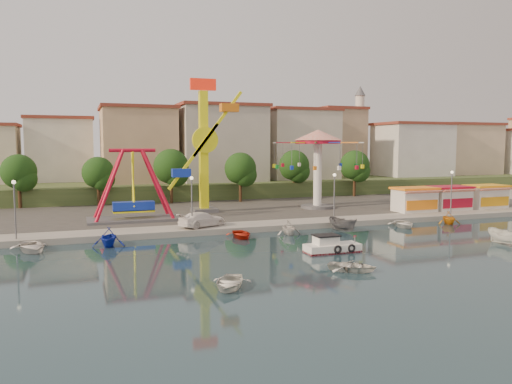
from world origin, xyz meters
name	(u,v)px	position (x,y,z in m)	size (l,w,h in m)	color
ground	(324,256)	(0.00, 0.00, 0.00)	(200.00, 200.00, 0.00)	#142937
quay_deck	(178,189)	(0.00, 62.00, 0.30)	(200.00, 100.00, 0.60)	#9E998E
asphalt_pad	(223,206)	(0.00, 30.00, 0.60)	(90.00, 28.00, 0.01)	#4C4944
hill_terrace	(174,181)	(0.00, 67.00, 1.50)	(200.00, 60.00, 3.00)	#384C26
pirate_ship_ride	(133,187)	(-12.89, 20.79, 4.39)	(10.00, 5.00, 8.00)	#59595E
kamikaze_tower	(207,149)	(-3.50, 24.72, 8.50)	(6.38, 3.10, 16.50)	#59595E
wave_swinger	(318,151)	(11.30, 23.69, 8.20)	(11.60, 11.60, 10.40)	#59595E
booth_left	(414,199)	(21.33, 16.49, 2.16)	(5.40, 3.78, 3.08)	white
booth_mid	(450,198)	(26.82, 16.49, 2.16)	(5.40, 3.78, 3.08)	white
booth_right	(486,196)	(32.83, 16.49, 2.16)	(5.40, 3.78, 3.08)	white
lamp_post_0	(15,211)	(-24.00, 13.00, 3.10)	(0.14, 0.14, 5.00)	#59595E
lamp_post_1	(192,204)	(-8.00, 13.00, 3.10)	(0.14, 0.14, 5.00)	#59595E
lamp_post_2	(334,198)	(8.00, 13.00, 3.10)	(0.14, 0.14, 5.00)	#59595E
lamp_post_3	(451,194)	(24.00, 13.00, 3.10)	(0.14, 0.14, 5.00)	#59595E
tree_0	(19,172)	(-26.00, 36.98, 5.47)	(4.60, 4.60, 7.19)	#382314
tree_1	(98,173)	(-16.00, 36.24, 5.20)	(4.35, 4.35, 6.80)	#382314
tree_2	(171,167)	(-6.00, 35.81, 5.92)	(5.02, 5.02, 7.85)	#382314
tree_3	(240,168)	(4.00, 34.36, 5.55)	(4.68, 4.68, 7.32)	#382314
tree_4	(294,165)	(14.00, 37.35, 5.75)	(4.86, 4.86, 7.60)	#382314
tree_5	(355,165)	(24.00, 35.54, 5.71)	(4.83, 4.83, 7.54)	#382314
building_1	(60,155)	(-21.33, 51.38, 7.32)	(12.33, 9.01, 8.63)	silver
building_2	(141,147)	(-8.19, 51.96, 8.62)	(11.95, 9.28, 11.23)	tan
building_3	(224,153)	(5.60, 48.80, 7.60)	(12.59, 10.50, 9.20)	beige
building_4	(287,152)	(19.07, 52.20, 7.62)	(10.75, 9.23, 9.24)	beige
building_5	(353,147)	(32.37, 50.33, 8.61)	(12.77, 10.96, 11.21)	tan
building_6	(408,144)	(44.15, 48.77, 9.18)	(8.23, 8.98, 12.36)	silver
building_7	(439,153)	(56.03, 53.70, 7.38)	(11.59, 10.93, 8.76)	beige
minaret	(359,128)	(36.00, 54.00, 12.55)	(2.80, 2.80, 18.00)	silver
cabin_motorboat	(331,247)	(1.19, 0.97, 0.44)	(4.70, 1.94, 1.65)	white
rowboat_a	(352,266)	(-0.41, -5.17, 0.36)	(2.46, 3.44, 0.71)	silver
rowboat_b	(229,282)	(-9.89, -6.27, 0.37)	(2.52, 3.53, 0.73)	silver
skiff	(506,236)	(17.68, -1.41, 0.73)	(1.43, 3.79, 1.46)	silver
van	(202,219)	(-6.74, 14.00, 1.36)	(2.13, 5.23, 1.52)	white
moored_boat_0	(32,246)	(-22.50, 9.80, 0.44)	(3.02, 4.23, 0.88)	silver
moored_boat_1	(109,237)	(-16.22, 9.80, 0.86)	(2.81, 3.26, 1.72)	#1428B0
moored_boat_3	(241,234)	(-3.89, 9.80, 0.36)	(2.51, 3.51, 0.73)	red
moored_boat_4	(289,227)	(1.15, 9.80, 0.74)	(2.41, 2.79, 1.47)	beige
moored_boat_5	(343,224)	(7.32, 9.80, 0.74)	(1.44, 3.83, 1.48)	#504F54
moored_boat_6	(404,224)	(14.86, 9.80, 0.40)	(2.74, 3.84, 0.79)	white
moored_boat_7	(449,218)	(20.98, 9.80, 0.74)	(2.43, 2.82, 1.48)	orange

